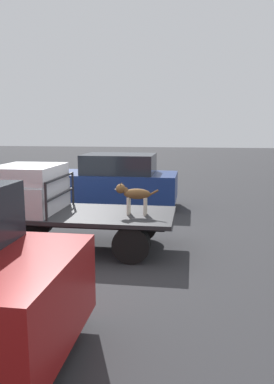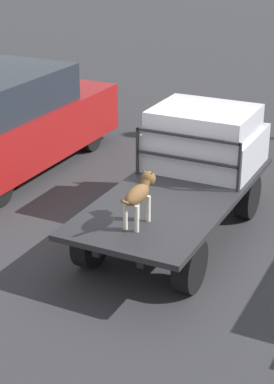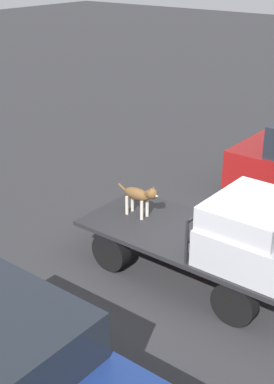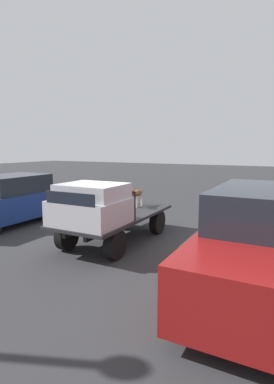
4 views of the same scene
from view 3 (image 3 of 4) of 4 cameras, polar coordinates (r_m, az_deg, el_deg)
ground_plane at (r=9.82m, az=5.80°, el=-8.68°), size 80.00×80.00×0.00m
flatbed_truck at (r=9.52m, az=5.94°, el=-5.77°), size 4.06×1.81×0.79m
truck_cab at (r=8.71m, az=12.74°, el=-4.21°), size 1.52×1.69×0.99m
truck_headboard at (r=9.00m, az=8.25°, el=-2.58°), size 0.04×1.69×0.76m
dog at (r=9.83m, az=0.39°, el=-0.36°), size 0.93×0.23×0.67m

